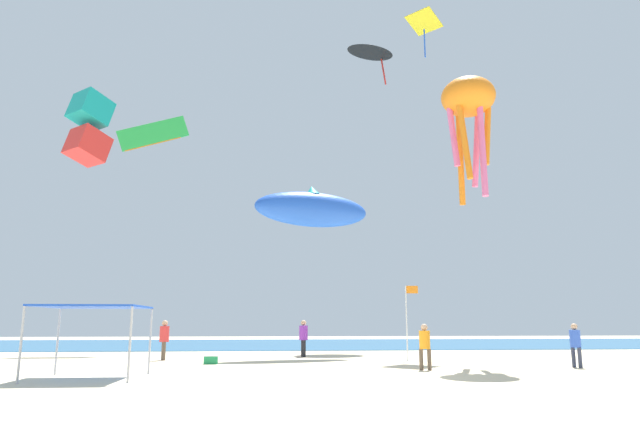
# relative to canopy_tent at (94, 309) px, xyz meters

# --- Properties ---
(ground) EXTENTS (110.00, 110.00, 0.10)m
(ground) POSITION_rel_canopy_tent_xyz_m (8.92, 0.24, -2.16)
(ground) COLOR beige
(ocean_strip) EXTENTS (110.00, 24.46, 0.03)m
(ocean_strip) POSITION_rel_canopy_tent_xyz_m (8.92, 28.77, -2.09)
(ocean_strip) COLOR #28608C
(ocean_strip) RESTS_ON ground
(canopy_tent) EXTENTS (3.08, 2.83, 2.22)m
(canopy_tent) POSITION_rel_canopy_tent_xyz_m (0.00, 0.00, 0.00)
(canopy_tent) COLOR #B2B2B7
(canopy_tent) RESTS_ON ground
(person_near_tent) EXTENTS (0.44, 0.39, 1.65)m
(person_near_tent) POSITION_rel_canopy_tent_xyz_m (11.18, 2.01, -1.13)
(person_near_tent) COLOR brown
(person_near_tent) RESTS_ON ground
(person_leftmost) EXTENTS (0.43, 0.47, 1.82)m
(person_leftmost) POSITION_rel_canopy_tent_xyz_m (0.67, 8.55, -1.04)
(person_leftmost) COLOR brown
(person_leftmost) RESTS_ON ground
(person_central) EXTENTS (0.40, 0.43, 1.67)m
(person_central) POSITION_rel_canopy_tent_xyz_m (17.30, 2.61, -1.13)
(person_central) COLOR #33384C
(person_central) RESTS_ON ground
(person_rightmost) EXTENTS (0.44, 0.49, 1.84)m
(person_rightmost) POSITION_rel_canopy_tent_xyz_m (7.28, 10.44, -1.03)
(person_rightmost) COLOR black
(person_rightmost) RESTS_ON ground
(banner_flag) EXTENTS (0.61, 0.06, 3.40)m
(banner_flag) POSITION_rel_canopy_tent_xyz_m (11.90, 7.13, -0.04)
(banner_flag) COLOR silver
(banner_flag) RESTS_ON ground
(cooler_box) EXTENTS (0.57, 0.37, 0.35)m
(cooler_box) POSITION_rel_canopy_tent_xyz_m (3.11, 5.86, -1.93)
(cooler_box) COLOR #1E8C4C
(cooler_box) RESTS_ON ground
(kite_delta_black) EXTENTS (5.24, 5.25, 3.39)m
(kite_delta_black) POSITION_rel_canopy_tent_xyz_m (13.33, 22.14, 21.33)
(kite_delta_black) COLOR black
(kite_inflatable_blue) EXTENTS (6.80, 4.05, 2.63)m
(kite_inflatable_blue) POSITION_rel_canopy_tent_xyz_m (7.73, 10.78, 5.63)
(kite_inflatable_blue) COLOR blue
(kite_diamond_yellow) EXTENTS (2.54, 2.55, 2.83)m
(kite_diamond_yellow) POSITION_rel_canopy_tent_xyz_m (15.21, 13.70, 18.70)
(kite_diamond_yellow) COLOR yellow
(kite_octopus_orange) EXTENTS (2.85, 2.85, 5.76)m
(kite_octopus_orange) POSITION_rel_canopy_tent_xyz_m (14.40, 4.76, 9.44)
(kite_octopus_orange) COLOR orange
(kite_parafoil_green) EXTENTS (4.61, 1.26, 2.82)m
(kite_parafoil_green) POSITION_rel_canopy_tent_xyz_m (-2.37, 17.60, 11.98)
(kite_parafoil_green) COLOR green
(kite_box_teal) EXTENTS (2.45, 2.49, 3.73)m
(kite_box_teal) POSITION_rel_canopy_tent_xyz_m (-3.86, 9.71, 9.44)
(kite_box_teal) COLOR teal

